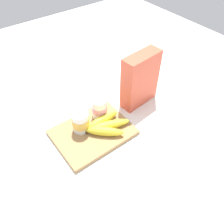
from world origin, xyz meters
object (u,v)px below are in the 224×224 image
cutting_board (93,132)px  banana_bunch (105,126)px  yogurt_cup_front (81,122)px  yogurt_cup_back (99,108)px  cereal_box (140,80)px

cutting_board → banana_bunch: 0.06m
yogurt_cup_front → yogurt_cup_back: (0.11, 0.02, 0.00)m
cutting_board → cereal_box: (0.29, 0.04, 0.12)m
banana_bunch → yogurt_cup_front: bearing=143.4°
yogurt_cup_front → yogurt_cup_back: same height
cereal_box → banana_bunch: (-0.24, -0.06, -0.09)m
yogurt_cup_back → yogurt_cup_front: bearing=-170.5°
yogurt_cup_front → yogurt_cup_back: bearing=9.5°
yogurt_cup_back → banana_bunch: size_ratio=0.47×
cutting_board → cereal_box: 0.31m
yogurt_cup_back → banana_bunch: bearing=-109.8°
yogurt_cup_front → yogurt_cup_back: 0.11m
yogurt_cup_front → yogurt_cup_back: size_ratio=0.99×
cutting_board → yogurt_cup_back: 0.11m
cutting_board → banana_bunch: banana_bunch is taller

